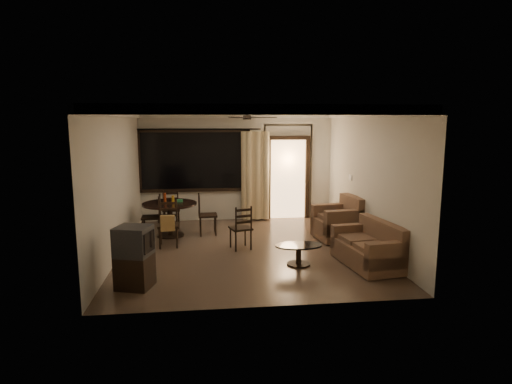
{
  "coord_description": "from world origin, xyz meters",
  "views": [
    {
      "loc": [
        -0.81,
        -8.36,
        2.58
      ],
      "look_at": [
        0.2,
        0.2,
        1.15
      ],
      "focal_mm": 30.0,
      "sensor_mm": 36.0,
      "label": 1
    }
  ],
  "objects": [
    {
      "name": "armchair",
      "position": [
        2.11,
        0.53,
        0.38
      ],
      "size": [
        1.04,
        1.04,
        0.93
      ],
      "rotation": [
        0.0,
        0.0,
        0.14
      ],
      "color": "#43211F",
      "rests_on": "ground"
    },
    {
      "name": "side_chair",
      "position": [
        -0.13,
        0.05,
        0.27
      ],
      "size": [
        0.5,
        0.5,
        0.91
      ],
      "rotation": [
        0.0,
        0.0,
        3.42
      ],
      "color": "black",
      "rests_on": "ground"
    },
    {
      "name": "dining_table",
      "position": [
        -1.64,
        1.24,
        0.6
      ],
      "size": [
        1.22,
        1.22,
        0.98
      ],
      "rotation": [
        0.0,
        0.0,
        0.04
      ],
      "color": "black",
      "rests_on": "ground"
    },
    {
      "name": "tv_cabinet",
      "position": [
        -1.94,
        -1.8,
        0.49
      ],
      "size": [
        0.62,
        0.59,
        0.98
      ],
      "rotation": [
        0.0,
        0.0,
        -0.28
      ],
      "color": "black",
      "rests_on": "ground"
    },
    {
      "name": "dining_chair_south",
      "position": [
        -1.61,
        0.38,
        0.31
      ],
      "size": [
        0.44,
        0.49,
        0.95
      ],
      "rotation": [
        0.0,
        0.0,
        0.04
      ],
      "color": "black",
      "rests_on": "ground"
    },
    {
      "name": "dining_chair_north",
      "position": [
        -1.67,
        2.03,
        0.28
      ],
      "size": [
        0.44,
        0.44,
        0.95
      ],
      "rotation": [
        0.0,
        0.0,
        3.18
      ],
      "color": "black",
      "rests_on": "ground"
    },
    {
      "name": "room_shell",
      "position": [
        0.59,
        1.77,
        1.83
      ],
      "size": [
        5.5,
        6.7,
        5.5
      ],
      "color": "beige",
      "rests_on": "ground"
    },
    {
      "name": "dining_chair_west",
      "position": [
        -2.04,
        1.21,
        0.28
      ],
      "size": [
        0.44,
        0.44,
        0.95
      ],
      "rotation": [
        0.0,
        0.0,
        -1.53
      ],
      "color": "black",
      "rests_on": "ground"
    },
    {
      "name": "coffee_table",
      "position": [
        0.83,
        -1.06,
        0.25
      ],
      "size": [
        0.86,
        0.52,
        0.38
      ],
      "rotation": [
        0.0,
        0.0,
        -0.29
      ],
      "color": "black",
      "rests_on": "ground"
    },
    {
      "name": "sofa",
      "position": [
        2.11,
        -1.23,
        0.31
      ],
      "size": [
        0.98,
        1.56,
        0.78
      ],
      "rotation": [
        0.0,
        0.0,
        0.14
      ],
      "color": "#43211F",
      "rests_on": "ground"
    },
    {
      "name": "dining_chair_east",
      "position": [
        -0.8,
        1.27,
        0.28
      ],
      "size": [
        0.44,
        0.44,
        0.95
      ],
      "rotation": [
        0.0,
        0.0,
        1.61
      ],
      "color": "black",
      "rests_on": "ground"
    },
    {
      "name": "ground",
      "position": [
        0.0,
        0.0,
        0.0
      ],
      "size": [
        5.5,
        5.5,
        0.0
      ],
      "primitive_type": "plane",
      "color": "#7F6651",
      "rests_on": "ground"
    }
  ]
}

